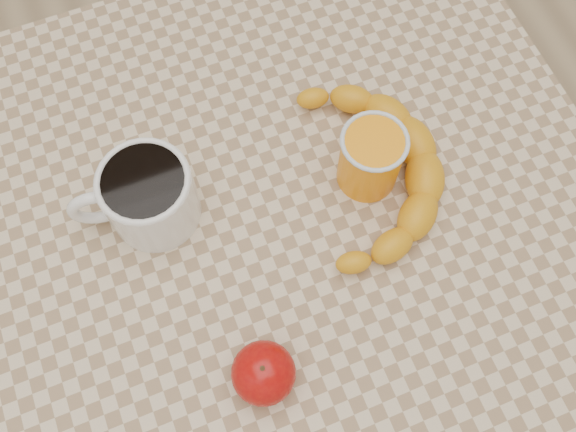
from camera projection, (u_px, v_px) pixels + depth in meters
name	position (u px, v px, depth m)	size (l,w,h in m)	color
ground	(288.00, 344.00, 1.45)	(3.00, 3.00, 0.00)	tan
table	(288.00, 247.00, 0.84)	(0.80, 0.80, 0.75)	beige
coffee_mug	(147.00, 195.00, 0.72)	(0.15, 0.12, 0.09)	white
orange_juice_glass	(371.00, 158.00, 0.74)	(0.08, 0.08, 0.09)	orange
apple	(264.00, 373.00, 0.66)	(0.07, 0.07, 0.06)	#940407
banana	(371.00, 173.00, 0.76)	(0.29, 0.35, 0.05)	orange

